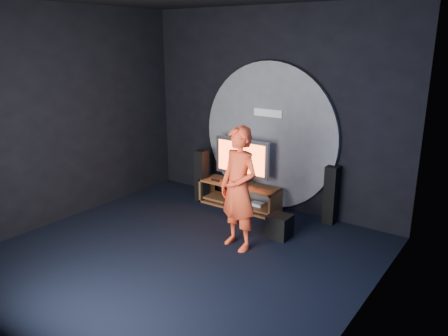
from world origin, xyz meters
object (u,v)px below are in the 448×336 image
at_px(tower_speaker_left, 202,176).
at_px(subwoofer, 280,226).
at_px(tower_speaker_right, 331,195).
at_px(media_console, 240,197).
at_px(tv, 242,159).
at_px(player, 239,189).

height_order(tower_speaker_left, subwoofer, tower_speaker_left).
relative_size(tower_speaker_left, tower_speaker_right, 1.00).
bearing_deg(media_console, subwoofer, -30.03).
xyz_separation_m(tv, subwoofer, (1.20, -0.76, -0.71)).
distance_m(tv, tower_speaker_left, 0.90).
xyz_separation_m(tv, player, (0.86, -1.39, 0.01)).
bearing_deg(subwoofer, player, -118.43).
relative_size(tower_speaker_right, player, 0.54).
xyz_separation_m(media_console, tv, (-0.01, 0.07, 0.70)).
xyz_separation_m(tower_speaker_right, subwoofer, (-0.40, -0.99, -0.31)).
bearing_deg(tower_speaker_right, subwoofer, -112.12).
distance_m(media_console, player, 1.73).
distance_m(tower_speaker_right, subwoofer, 1.11).
relative_size(tower_speaker_left, player, 0.54).
bearing_deg(tower_speaker_left, media_console, 7.63).
bearing_deg(player, media_console, 135.84).
height_order(tower_speaker_left, player, player).
bearing_deg(tower_speaker_right, player, -114.66).
distance_m(tower_speaker_left, player, 2.08).
bearing_deg(media_console, tv, 95.61).
bearing_deg(tv, tower_speaker_right, 8.25).
bearing_deg(tv, tower_speaker_left, -167.53).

